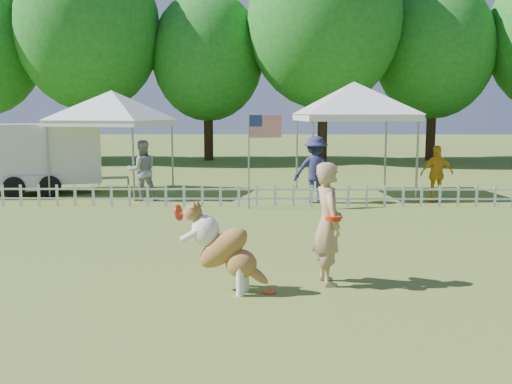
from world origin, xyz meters
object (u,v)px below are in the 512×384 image
Objects in this scene: canopy_tent_left at (113,143)px; spectator_c at (437,174)px; cargo_trailer at (34,158)px; frisbee_on_turf at (269,292)px; spectator_a at (142,170)px; flag_pole at (249,162)px; spectator_b at (315,170)px; dog at (225,248)px; canopy_tent_right at (353,140)px; handler at (328,224)px.

spectator_c is at bearing 4.08° from canopy_tent_left.
frisbee_on_turf is at bearing -71.06° from cargo_trailer.
canopy_tent_left is 2.14m from spectator_a.
flag_pole reaches higher than spectator_b.
dog is at bearing 83.85° from spectator_b.
dog is at bearing 87.89° from spectator_a.
dog is 0.37× the size of canopy_tent_right.
spectator_a is 1.08× the size of spectator_c.
frisbee_on_turf is 12.64m from cargo_trailer.
canopy_tent_right is 4.24m from flag_pole.
flag_pole is 1.56× the size of spectator_c.
cargo_trailer is 2.01× the size of flag_pole.
frisbee_on_turf is at bearing 107.59° from handler.
cargo_trailer is 12.44m from spectator_c.
canopy_tent_left is at bearing -9.66° from spectator_b.
spectator_a is at bearing 135.70° from flag_pole.
flag_pole is at bearing 93.59° from frisbee_on_turf.
frisbee_on_turf is (0.64, -0.04, -0.63)m from dog.
handler is 6.84m from flag_pole.
frisbee_on_turf is 0.11× the size of spectator_a.
spectator_b is (8.80, -1.90, -0.18)m from cargo_trailer.
canopy_tent_right is 1.81× the size of spectator_b.
canopy_tent_left reaches higher than spectator_c.
spectator_a is at bearing -37.62° from canopy_tent_left.
frisbee_on_turf is 10.45m from canopy_tent_right.
canopy_tent_left reaches higher than flag_pole.
spectator_b reaches higher than handler.
frisbee_on_turf is 0.04× the size of cargo_trailer.
handler is at bearing -97.39° from flag_pole.
canopy_tent_left reaches higher than dog.
canopy_tent_left is 5.40m from flag_pole.
flag_pole reaches higher than cargo_trailer.
handler is 1.43× the size of dog.
canopy_tent_left is 0.62× the size of cargo_trailer.
canopy_tent_left is at bearing 172.67° from canopy_tent_right.
spectator_b reaches higher than dog.
frisbee_on_turf is at bearing -110.16° from canopy_tent_right.
dog is 0.68× the size of spectator_b.
spectator_c is (3.52, 0.18, -0.13)m from spectator_b.
spectator_b is (2.06, 8.25, 0.31)m from dog.
flag_pole is at bearing -143.63° from canopy_tent_right.
spectator_c is at bearing -4.90° from flag_pole.
flag_pole is 5.56m from spectator_c.
dog is 0.25× the size of cargo_trailer.
spectator_c reaches higher than frisbee_on_turf.
dog is at bearing 95.32° from handler.
dog is 12.20m from cargo_trailer.
spectator_a is at bearing 18.46° from handler.
frisbee_on_turf is 9.84m from spectator_c.
flag_pole reaches higher than spectator_a.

